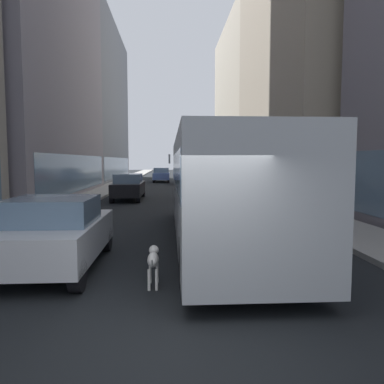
{
  "coord_description": "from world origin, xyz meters",
  "views": [
    {
      "loc": [
        -0.25,
        -4.88,
        2.42
      ],
      "look_at": [
        0.48,
        7.1,
        1.4
      ],
      "focal_mm": 34.46,
      "sensor_mm": 36.0,
      "label": 1
    }
  ],
  "objects_px": {
    "transit_bus": "(218,182)",
    "pedestrian_with_handbag": "(339,204)",
    "car_blue_hatchback": "(161,175)",
    "dalmatian_dog": "(153,260)",
    "car_white_van": "(206,180)",
    "car_red_coupe": "(183,176)",
    "car_black_suv": "(129,187)",
    "car_grey_wagon": "(215,184)",
    "car_silver_sedan": "(55,233)"
  },
  "relations": [
    {
      "from": "car_blue_hatchback",
      "to": "dalmatian_dog",
      "type": "height_order",
      "value": "car_blue_hatchback"
    },
    {
      "from": "car_red_coupe",
      "to": "car_blue_hatchback",
      "type": "height_order",
      "value": "same"
    },
    {
      "from": "transit_bus",
      "to": "car_grey_wagon",
      "type": "bearing_deg",
      "value": 83.35
    },
    {
      "from": "car_grey_wagon",
      "to": "car_black_suv",
      "type": "relative_size",
      "value": 0.86
    },
    {
      "from": "transit_bus",
      "to": "pedestrian_with_handbag",
      "type": "distance_m",
      "value": 4.28
    },
    {
      "from": "transit_bus",
      "to": "pedestrian_with_handbag",
      "type": "xyz_separation_m",
      "value": [
        4.14,
        0.75,
        -0.76
      ]
    },
    {
      "from": "car_red_coupe",
      "to": "car_blue_hatchback",
      "type": "xyz_separation_m",
      "value": [
        -2.4,
        3.59,
        0.0
      ]
    },
    {
      "from": "car_black_suv",
      "to": "transit_bus",
      "type": "bearing_deg",
      "value": -71.61
    },
    {
      "from": "dalmatian_dog",
      "to": "car_blue_hatchback",
      "type": "bearing_deg",
      "value": 91.02
    },
    {
      "from": "car_white_van",
      "to": "car_blue_hatchback",
      "type": "height_order",
      "value": "same"
    },
    {
      "from": "car_white_van",
      "to": "car_silver_sedan",
      "type": "bearing_deg",
      "value": -103.88
    },
    {
      "from": "car_grey_wagon",
      "to": "pedestrian_with_handbag",
      "type": "distance_m",
      "value": 13.22
    },
    {
      "from": "car_blue_hatchback",
      "to": "transit_bus",
      "type": "bearing_deg",
      "value": -85.62
    },
    {
      "from": "car_grey_wagon",
      "to": "car_blue_hatchback",
      "type": "height_order",
      "value": "same"
    },
    {
      "from": "car_silver_sedan",
      "to": "car_red_coupe",
      "type": "height_order",
      "value": "same"
    },
    {
      "from": "car_white_van",
      "to": "car_grey_wagon",
      "type": "height_order",
      "value": "same"
    },
    {
      "from": "car_white_van",
      "to": "car_blue_hatchback",
      "type": "xyz_separation_m",
      "value": [
        -4.0,
        11.45,
        0.0
      ]
    },
    {
      "from": "car_white_van",
      "to": "car_grey_wagon",
      "type": "xyz_separation_m",
      "value": [
        0.0,
        -6.19,
        0.0
      ]
    },
    {
      "from": "car_red_coupe",
      "to": "car_grey_wagon",
      "type": "height_order",
      "value": "same"
    },
    {
      "from": "transit_bus",
      "to": "car_silver_sedan",
      "type": "bearing_deg",
      "value": -145.51
    },
    {
      "from": "pedestrian_with_handbag",
      "to": "car_grey_wagon",
      "type": "bearing_deg",
      "value": 101.07
    },
    {
      "from": "car_white_van",
      "to": "car_blue_hatchback",
      "type": "bearing_deg",
      "value": 109.26
    },
    {
      "from": "transit_bus",
      "to": "car_white_van",
      "type": "xyz_separation_m",
      "value": [
        1.6,
        19.92,
        -0.96
      ]
    },
    {
      "from": "dalmatian_dog",
      "to": "car_red_coupe",
      "type": "bearing_deg",
      "value": 86.81
    },
    {
      "from": "car_white_van",
      "to": "transit_bus",
      "type": "bearing_deg",
      "value": -94.59
    },
    {
      "from": "car_red_coupe",
      "to": "car_black_suv",
      "type": "bearing_deg",
      "value": -104.25
    },
    {
      "from": "car_white_van",
      "to": "car_red_coupe",
      "type": "bearing_deg",
      "value": 101.51
    },
    {
      "from": "car_silver_sedan",
      "to": "car_white_van",
      "type": "xyz_separation_m",
      "value": [
        5.6,
        22.66,
        0.0
      ]
    },
    {
      "from": "pedestrian_with_handbag",
      "to": "car_white_van",
      "type": "bearing_deg",
      "value": 97.55
    },
    {
      "from": "transit_bus",
      "to": "car_white_van",
      "type": "distance_m",
      "value": 20.0
    },
    {
      "from": "transit_bus",
      "to": "car_black_suv",
      "type": "distance_m",
      "value": 12.71
    },
    {
      "from": "car_blue_hatchback",
      "to": "car_black_suv",
      "type": "height_order",
      "value": "same"
    },
    {
      "from": "car_red_coupe",
      "to": "car_silver_sedan",
      "type": "bearing_deg",
      "value": -97.47
    },
    {
      "from": "car_black_suv",
      "to": "car_silver_sedan",
      "type": "bearing_deg",
      "value": -90.0
    },
    {
      "from": "transit_bus",
      "to": "car_grey_wagon",
      "type": "distance_m",
      "value": 13.85
    },
    {
      "from": "car_white_van",
      "to": "car_red_coupe",
      "type": "relative_size",
      "value": 1.01
    },
    {
      "from": "car_black_suv",
      "to": "dalmatian_dog",
      "type": "relative_size",
      "value": 4.88
    },
    {
      "from": "car_red_coupe",
      "to": "car_grey_wagon",
      "type": "relative_size",
      "value": 1.02
    },
    {
      "from": "car_white_van",
      "to": "dalmatian_dog",
      "type": "xyz_separation_m",
      "value": [
        -3.37,
        -23.9,
        -0.31
      ]
    },
    {
      "from": "transit_bus",
      "to": "dalmatian_dog",
      "type": "bearing_deg",
      "value": -113.99
    },
    {
      "from": "car_silver_sedan",
      "to": "dalmatian_dog",
      "type": "bearing_deg",
      "value": -28.99
    },
    {
      "from": "car_red_coupe",
      "to": "pedestrian_with_handbag",
      "type": "height_order",
      "value": "pedestrian_with_handbag"
    },
    {
      "from": "transit_bus",
      "to": "pedestrian_with_handbag",
      "type": "height_order",
      "value": "transit_bus"
    },
    {
      "from": "transit_bus",
      "to": "dalmatian_dog",
      "type": "distance_m",
      "value": 4.54
    },
    {
      "from": "car_white_van",
      "to": "car_black_suv",
      "type": "distance_m",
      "value": 9.67
    },
    {
      "from": "car_white_van",
      "to": "car_red_coupe",
      "type": "xyz_separation_m",
      "value": [
        -1.6,
        7.86,
        -0.0
      ]
    },
    {
      "from": "car_red_coupe",
      "to": "car_black_suv",
      "type": "height_order",
      "value": "same"
    },
    {
      "from": "car_silver_sedan",
      "to": "car_grey_wagon",
      "type": "xyz_separation_m",
      "value": [
        5.6,
        16.47,
        0.0
      ]
    },
    {
      "from": "car_silver_sedan",
      "to": "car_black_suv",
      "type": "xyz_separation_m",
      "value": [
        -0.0,
        14.78,
        0.0
      ]
    },
    {
      "from": "transit_bus",
      "to": "pedestrian_with_handbag",
      "type": "relative_size",
      "value": 6.82
    }
  ]
}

